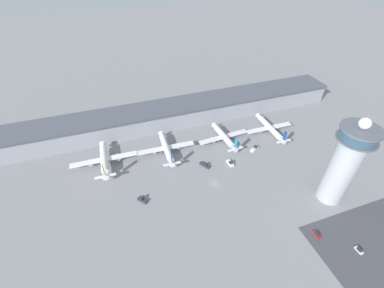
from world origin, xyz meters
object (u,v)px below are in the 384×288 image
Objects in this scene: airplane_gate_charlie at (224,137)px; service_truck_baggage at (143,200)px; service_truck_catering at (255,148)px; car_green_van at (359,250)px; service_truck_water at (230,163)px; control_tower at (345,163)px; service_truck_fuel at (205,165)px; car_red_hatchback at (317,235)px; airplane_gate_alpha at (104,159)px; airplane_gate_bravo at (166,148)px; airplane_gate_delta at (270,128)px.

airplane_gate_charlie is 6.29× the size of service_truck_baggage.
service_truck_catering reaches higher than car_green_van.
control_tower is at bearing -45.95° from service_truck_water.
service_truck_fuel is 1.18× the size of service_truck_water.
airplane_gate_charlie is at bearing 98.12° from car_red_hatchback.
service_truck_baggage is at bearing -64.92° from airplane_gate_alpha.
airplane_gate_alpha is 1.11× the size of airplane_gate_charlie.
car_green_van is at bearing -44.94° from car_red_hatchback.
service_truck_water is at bearing -34.23° from airplane_gate_bravo.
car_red_hatchback is at bearing -32.53° from service_truck_baggage.
service_truck_baggage is at bearing -166.96° from service_truck_catering.
airplane_gate_bravo is at bearing -1.94° from airplane_gate_alpha.
car_green_van is 18.44m from car_red_hatchback.
airplane_gate_bravo reaches higher than service_truck_catering.
car_red_hatchback is (76.87, -49.02, -0.38)m from service_truck_baggage.
service_truck_water is (-40.63, 42.00, -24.94)m from control_tower.
airplane_gate_charlie is 5.91× the size of service_truck_water.
control_tower reaches higher than car_green_van.
service_truck_fuel is 16.50m from service_truck_water.
service_truck_baggage is (-101.85, -33.23, -2.92)m from airplane_gate_delta.
airplane_gate_bravo is 118.19m from car_green_van.
car_red_hatchback is at bearing -73.29° from service_truck_water.
service_truck_fuel is at bearing -162.44° from airplane_gate_delta.
airplane_gate_alpha is 5.47× the size of service_truck_catering.
airplane_gate_alpha is (-116.67, 67.77, -21.15)m from control_tower.
service_truck_catering is at bearing 13.04° from service_truck_baggage.
airplane_gate_alpha is at bearing 161.28° from service_truck_water.
airplane_gate_charlie is (-34.52, 65.38, -21.94)m from control_tower.
car_red_hatchback is at bearing -81.88° from airplane_gate_charlie.
airplane_gate_charlie reaches higher than service_truck_catering.
service_truck_catering is at bearing 86.24° from car_red_hatchback.
airplane_gate_delta is at bearing 73.11° from car_red_hatchback.
airplane_gate_delta reaches higher than service_truck_catering.
airplane_gate_alpha is 9.00× the size of car_red_hatchback.
airplane_gate_delta reaches higher than service_truck_fuel.
control_tower is at bearing -40.96° from airplane_gate_bravo.
service_truck_water is (-42.96, -22.33, -2.95)m from airplane_gate_delta.
control_tower reaches higher than service_truck_fuel.
service_truck_baggage is (-81.33, -18.84, 0.07)m from service_truck_catering.
airplane_gate_bravo is 41.99m from airplane_gate_charlie.
airplane_gate_bravo reaches higher than airplane_gate_charlie.
service_truck_catering is (16.34, -15.44, -3.04)m from airplane_gate_charlie.
service_truck_baggage reaches higher than car_red_hatchback.
control_tower is 38.38m from car_red_hatchback.
airplane_gate_delta reaches higher than car_green_van.
airplane_gate_bravo is 100.13m from car_red_hatchback.
service_truck_fuel is 72.13m from car_red_hatchback.
airplane_gate_bravo reaches higher than service_truck_baggage.
car_green_van is (31.04, -72.95, -0.32)m from service_truck_water.
service_truck_baggage reaches higher than service_truck_water.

